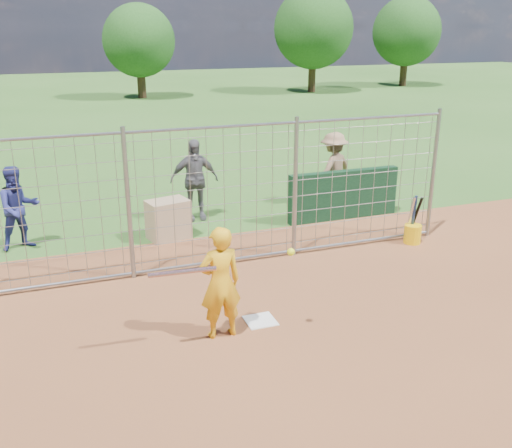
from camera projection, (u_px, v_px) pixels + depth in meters
name	position (u px, v px, depth m)	size (l,w,h in m)	color
ground	(256.00, 315.00, 8.52)	(100.00, 100.00, 0.00)	#2D591E
infield_dirt	(356.00, 446.00, 5.86)	(18.00, 18.00, 0.00)	brown
home_plate	(260.00, 321.00, 8.34)	(0.43, 0.43, 0.02)	silver
dugout_wall	(343.00, 195.00, 12.64)	(2.60, 0.20, 1.10)	#11381E
batter	(220.00, 283.00, 7.71)	(0.59, 0.39, 1.61)	#EDA814
bystander_a	(19.00, 208.00, 10.85)	(0.79, 0.62, 1.63)	navy
bystander_b	(194.00, 180.00, 12.49)	(1.06, 0.44, 1.81)	#58585D
bystander_c	(333.00, 169.00, 13.57)	(1.13, 0.65, 1.75)	#946E51
equipment_bin	(168.00, 219.00, 11.51)	(0.80, 0.55, 0.80)	tan
equipment_in_play	(210.00, 267.00, 7.22)	(1.93, 0.19, 0.18)	silver
bucket_with_bats	(413.00, 231.00, 11.29)	(0.34, 0.38, 0.98)	yellow
backstop_fence	(216.00, 199.00, 9.88)	(9.08, 0.08, 2.60)	gray
tree_line	(140.00, 33.00, 33.26)	(44.66, 6.72, 6.48)	#3F2B19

